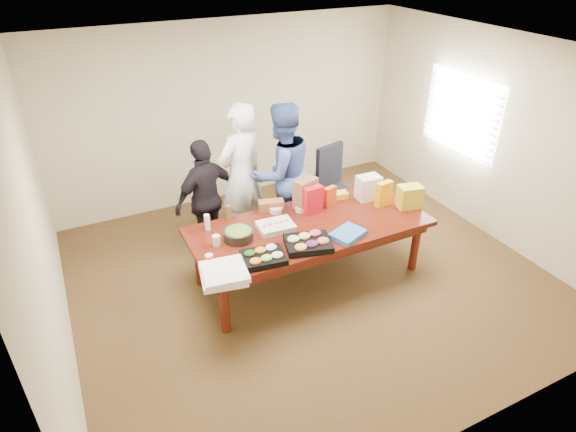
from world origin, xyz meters
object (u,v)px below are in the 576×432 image
conference_table (309,251)px  person_center (241,175)px  office_chair (336,191)px  person_right (281,174)px  sheet_cake (276,226)px  salad_bowl (238,235)px

conference_table → person_center: (-0.39, 1.15, 0.60)m
conference_table → office_chair: size_ratio=2.51×
person_center → person_right: (0.51, -0.15, -0.02)m
conference_table → person_right: size_ratio=1.47×
office_chair → person_center: size_ratio=0.57×
person_right → sheet_cake: size_ratio=4.69×
office_chair → person_right: (-0.80, 0.10, 0.40)m
salad_bowl → sheet_cake: bearing=0.3°
office_chair → sheet_cake: office_chair is taller
conference_table → salad_bowl: size_ratio=8.24×
person_center → salad_bowl: 1.17m
office_chair → person_right: size_ratio=0.58×
person_center → salad_bowl: size_ratio=5.72×
sheet_cake → person_center: bearing=93.9°
sheet_cake → person_right: bearing=64.9°
person_right → sheet_cake: bearing=51.2°
conference_table → person_center: size_ratio=1.44×
office_chair → person_center: person_center is taller
conference_table → office_chair: (0.91, 0.90, 0.18)m
conference_table → sheet_cake: size_ratio=6.87×
person_center → sheet_cake: bearing=69.1°
office_chair → person_center: 1.39m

